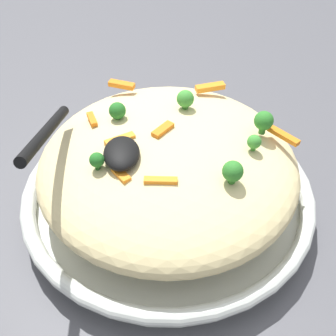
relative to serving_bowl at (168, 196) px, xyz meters
The scene contains 18 objects.
ground_plane 0.02m from the serving_bowl, ahead, with size 2.40×2.40×0.00m, color #4C4C51.
serving_bowl is the anchor object (origin of this frame).
pasta_mound 0.05m from the serving_bowl, ahead, with size 0.32×0.32×0.09m, color #DBC689.
carrot_piece_0 0.10m from the serving_bowl, 156.15° to the right, with size 0.03×0.01×0.01m, color orange.
carrot_piece_1 0.14m from the serving_bowl, 117.97° to the right, with size 0.03×0.01×0.01m, color orange.
carrot_piece_2 0.16m from the serving_bowl, 90.83° to the left, with size 0.04×0.01×0.01m, color orange.
carrot_piece_3 0.12m from the serving_bowl, 44.73° to the right, with size 0.02×0.01×0.01m, color orange.
carrot_piece_4 0.16m from the serving_bowl, 156.25° to the right, with size 0.04×0.01×0.01m, color orange.
carrot_piece_5 0.16m from the serving_bowl, 149.19° to the left, with size 0.04×0.01×0.01m, color orange.
carrot_piece_6 0.12m from the serving_bowl, 10.46° to the right, with size 0.04×0.01×0.01m, color orange.
carrot_piece_7 0.11m from the serving_bowl, 90.18° to the right, with size 0.04×0.01×0.01m, color orange.
broccoli_floret_0 0.14m from the serving_bowl, 78.34° to the left, with size 0.02×0.02×0.02m.
broccoli_floret_1 0.13m from the serving_bowl, 157.03° to the left, with size 0.02×0.02×0.03m.
broccoli_floret_2 0.14m from the serving_bowl, 63.47° to the right, with size 0.02×0.02×0.02m.
broccoli_floret_3 0.14m from the serving_bowl, 41.51° to the left, with size 0.02×0.02×0.03m.
broccoli_floret_4 0.16m from the serving_bowl, 95.15° to the left, with size 0.02×0.02×0.03m.
broccoli_floret_5 0.13m from the serving_bowl, 129.23° to the right, with size 0.02×0.02×0.02m.
serving_spoon 0.14m from the serving_bowl, 72.22° to the right, with size 0.16×0.11×0.07m.
Camera 1 is at (0.40, -0.03, 0.44)m, focal length 47.41 mm.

